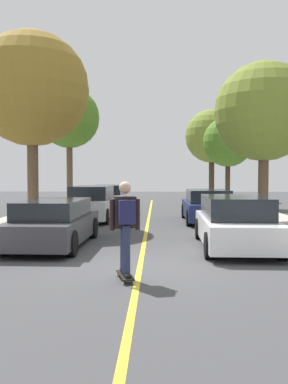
{
  "coord_description": "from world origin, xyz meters",
  "views": [
    {
      "loc": [
        0.36,
        -9.19,
        1.99
      ],
      "look_at": [
        -0.07,
        5.27,
        1.4
      ],
      "focal_mm": 39.79,
      "sensor_mm": 36.0,
      "label": 1
    }
  ],
  "objects": [
    {
      "name": "parked_car_left_far",
      "position": [
        -2.49,
        15.94,
        0.68
      ],
      "size": [
        1.97,
        4.01,
        1.37
      ],
      "color": "white",
      "rests_on": "ground"
    },
    {
      "name": "parked_car_left_nearest",
      "position": [
        -2.49,
        2.5,
        0.65
      ],
      "size": [
        1.95,
        4.45,
        1.29
      ],
      "color": "#38383D",
      "rests_on": "ground"
    },
    {
      "name": "street_tree_right_far",
      "position": [
        4.63,
        23.99,
        4.93
      ],
      "size": [
        4.12,
        4.12,
        6.88
      ],
      "color": "#3D2D1E",
      "rests_on": "sidewalk_right"
    },
    {
      "name": "parked_car_right_near",
      "position": [
        2.49,
        8.69,
        0.66
      ],
      "size": [
        1.96,
        4.48,
        1.36
      ],
      "color": "navy",
      "rests_on": "ground"
    },
    {
      "name": "parked_car_left_near",
      "position": [
        -2.49,
        9.32,
        0.73
      ],
      "size": [
        1.92,
        4.68,
        1.49
      ],
      "color": "#B7B7BC",
      "rests_on": "ground"
    },
    {
      "name": "skateboarder",
      "position": [
        -0.23,
        -1.28,
        1.11
      ],
      "size": [
        0.58,
        0.7,
        1.76
      ],
      "color": "black",
      "rests_on": "skateboard"
    },
    {
      "name": "ground",
      "position": [
        0.0,
        0.0,
        0.0
      ],
      "size": [
        80.0,
        80.0,
        0.0
      ],
      "primitive_type": "plane",
      "color": "#424244"
    },
    {
      "name": "street_tree_right_nearest",
      "position": [
        4.63,
        7.95,
        4.47
      ],
      "size": [
        3.94,
        3.94,
        6.32
      ],
      "color": "brown",
      "rests_on": "sidewalk_right"
    },
    {
      "name": "street_tree_left_nearest",
      "position": [
        -4.63,
        7.81,
        5.39
      ],
      "size": [
        4.57,
        4.57,
        7.56
      ],
      "color": "brown",
      "rests_on": "sidewalk_left"
    },
    {
      "name": "parked_car_right_nearest",
      "position": [
        2.49,
        2.38,
        0.69
      ],
      "size": [
        2.0,
        4.58,
        1.4
      ],
      "color": "white",
      "rests_on": "ground"
    },
    {
      "name": "street_tree_left_near",
      "position": [
        -4.63,
        15.08,
        5.2
      ],
      "size": [
        3.45,
        3.45,
        6.82
      ],
      "color": "brown",
      "rests_on": "sidewalk_left"
    },
    {
      "name": "street_tree_right_near",
      "position": [
        4.63,
        16.47,
        3.93
      ],
      "size": [
        2.99,
        2.99,
        5.31
      ],
      "color": "#3D2D1E",
      "rests_on": "sidewalk_right"
    },
    {
      "name": "center_line",
      "position": [
        0.0,
        4.0,
        0.0
      ],
      "size": [
        0.12,
        39.2,
        0.01
      ],
      "primitive_type": "cube",
      "color": "gold",
      "rests_on": "ground"
    },
    {
      "name": "skateboard",
      "position": [
        -0.23,
        -1.24,
        0.09
      ],
      "size": [
        0.42,
        0.87,
        0.1
      ],
      "color": "black",
      "rests_on": "ground"
    }
  ]
}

